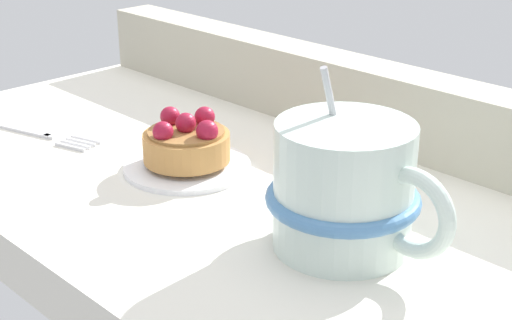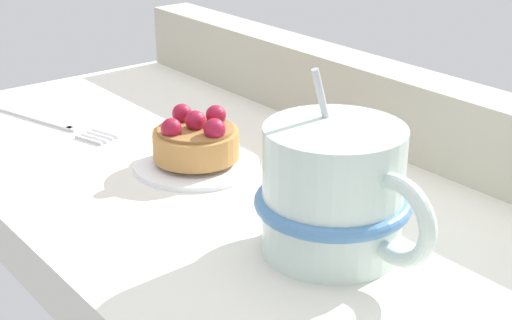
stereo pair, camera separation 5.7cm
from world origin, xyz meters
TOP-DOWN VIEW (x-y plane):
  - ground_plane at (0.00, 0.00)cm, footprint 72.44×36.60cm
  - window_rail_back at (0.00, 15.91)cm, footprint 70.99×4.77cm
  - dessert_plate at (-4.62, -1.31)cm, footprint 10.82×10.82cm
  - raspberry_tart at (-4.61, -1.29)cm, footprint 7.34×7.34cm
  - coffee_mug at (13.28, -2.24)cm, footprint 13.87×10.52cm
  - dessert_fork at (-21.65, -6.52)cm, footprint 15.57×5.96cm

SIDE VIEW (x-z plane):
  - ground_plane at x=0.00cm, z-range -4.37..0.00cm
  - dessert_fork at x=-21.65cm, z-range 0.00..0.60cm
  - dessert_plate at x=-4.62cm, z-range -0.03..0.87cm
  - raspberry_tart at x=-4.61cm, z-range 0.42..4.57cm
  - window_rail_back at x=0.00cm, z-range 0.00..6.99cm
  - coffee_mug at x=13.28cm, z-range -1.84..10.55cm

